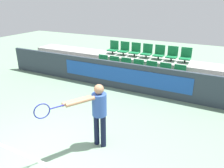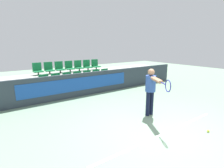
% 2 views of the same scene
% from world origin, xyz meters
% --- Properties ---
extents(ground_plane, '(30.00, 30.00, 0.00)m').
position_xyz_m(ground_plane, '(0.00, 0.00, 0.00)').
color(ground_plane, gray).
extents(court_baseline, '(4.63, 0.08, 0.01)m').
position_xyz_m(court_baseline, '(0.00, -0.06, 0.00)').
color(court_baseline, white).
rests_on(court_baseline, ground).
extents(barrier_wall, '(11.97, 0.14, 1.07)m').
position_xyz_m(barrier_wall, '(-0.01, 4.46, 0.54)').
color(barrier_wall, '#2D3842').
rests_on(barrier_wall, ground).
extents(bleacher_tier_front, '(11.57, 1.07, 0.44)m').
position_xyz_m(bleacher_tier_front, '(0.00, 5.08, 0.22)').
color(bleacher_tier_front, '#9E9E99').
rests_on(bleacher_tier_front, ground).
extents(bleacher_tier_middle, '(11.57, 1.07, 0.88)m').
position_xyz_m(bleacher_tier_middle, '(0.00, 6.15, 0.44)').
color(bleacher_tier_middle, '#9E9E99').
rests_on(bleacher_tier_middle, ground).
extents(stadium_chair_0, '(0.43, 0.40, 0.59)m').
position_xyz_m(stadium_chair_0, '(-1.64, 5.21, 0.70)').
color(stadium_chair_0, '#333333').
rests_on(stadium_chair_0, bleacher_tier_front).
extents(stadium_chair_1, '(0.43, 0.40, 0.59)m').
position_xyz_m(stadium_chair_1, '(-1.09, 5.21, 0.70)').
color(stadium_chair_1, '#333333').
rests_on(stadium_chair_1, bleacher_tier_front).
extents(stadium_chair_2, '(0.43, 0.40, 0.59)m').
position_xyz_m(stadium_chair_2, '(-0.55, 5.21, 0.70)').
color(stadium_chair_2, '#333333').
rests_on(stadium_chair_2, bleacher_tier_front).
extents(stadium_chair_3, '(0.43, 0.40, 0.59)m').
position_xyz_m(stadium_chair_3, '(0.00, 5.21, 0.70)').
color(stadium_chair_3, '#333333').
rests_on(stadium_chair_3, bleacher_tier_front).
extents(stadium_chair_4, '(0.43, 0.40, 0.59)m').
position_xyz_m(stadium_chair_4, '(0.55, 5.21, 0.70)').
color(stadium_chair_4, '#333333').
rests_on(stadium_chair_4, bleacher_tier_front).
extents(stadium_chair_5, '(0.43, 0.40, 0.59)m').
position_xyz_m(stadium_chair_5, '(1.09, 5.21, 0.70)').
color(stadium_chair_5, '#333333').
rests_on(stadium_chair_5, bleacher_tier_front).
extents(stadium_chair_6, '(0.43, 0.40, 0.59)m').
position_xyz_m(stadium_chair_6, '(1.64, 5.21, 0.70)').
color(stadium_chair_6, '#333333').
rests_on(stadium_chair_6, bleacher_tier_front).
extents(stadium_chair_7, '(0.43, 0.40, 0.59)m').
position_xyz_m(stadium_chair_7, '(-1.64, 6.28, 1.14)').
color(stadium_chair_7, '#333333').
rests_on(stadium_chair_7, bleacher_tier_middle).
extents(stadium_chair_8, '(0.43, 0.40, 0.59)m').
position_xyz_m(stadium_chair_8, '(-1.09, 6.28, 1.14)').
color(stadium_chair_8, '#333333').
rests_on(stadium_chair_8, bleacher_tier_middle).
extents(stadium_chair_9, '(0.43, 0.40, 0.59)m').
position_xyz_m(stadium_chair_9, '(-0.55, 6.28, 1.14)').
color(stadium_chair_9, '#333333').
rests_on(stadium_chair_9, bleacher_tier_middle).
extents(stadium_chair_10, '(0.43, 0.40, 0.59)m').
position_xyz_m(stadium_chair_10, '(0.00, 6.28, 1.14)').
color(stadium_chair_10, '#333333').
rests_on(stadium_chair_10, bleacher_tier_middle).
extents(stadium_chair_11, '(0.43, 0.40, 0.59)m').
position_xyz_m(stadium_chair_11, '(0.55, 6.28, 1.14)').
color(stadium_chair_11, '#333333').
rests_on(stadium_chair_11, bleacher_tier_middle).
extents(stadium_chair_12, '(0.43, 0.40, 0.59)m').
position_xyz_m(stadium_chair_12, '(1.09, 6.28, 1.14)').
color(stadium_chair_12, '#333333').
rests_on(stadium_chair_12, bleacher_tier_middle).
extents(stadium_chair_13, '(0.43, 0.40, 0.59)m').
position_xyz_m(stadium_chair_13, '(1.64, 6.28, 1.14)').
color(stadium_chair_13, '#333333').
rests_on(stadium_chair_13, bleacher_tier_middle).
extents(tennis_player, '(0.87, 1.43, 1.58)m').
position_xyz_m(tennis_player, '(0.61, 1.00, 0.99)').
color(tennis_player, black).
rests_on(tennis_player, ground).
extents(tennis_ball, '(0.07, 0.07, 0.07)m').
position_xyz_m(tennis_ball, '(1.05, -0.72, 0.03)').
color(tennis_ball, '#CCDB33').
rests_on(tennis_ball, ground).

